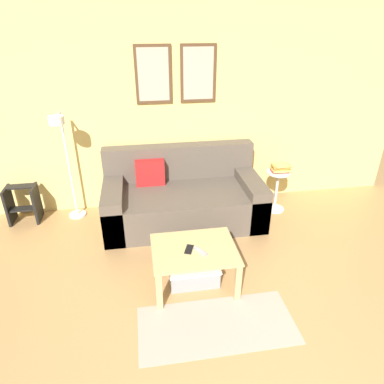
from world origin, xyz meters
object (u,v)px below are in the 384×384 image
at_px(couch, 182,198).
at_px(book_stack, 280,168).
at_px(coffee_table, 194,255).
at_px(remote_control, 200,251).
at_px(cell_phone, 189,249).
at_px(side_table, 277,187).
at_px(step_stool, 23,203).
at_px(storage_bin, 193,272).
at_px(floor_lamp, 64,152).

bearing_deg(couch, book_stack, 1.05).
bearing_deg(coffee_table, remote_control, -51.74).
bearing_deg(cell_phone, remote_control, -8.49).
bearing_deg(side_table, coffee_table, -136.53).
height_order(side_table, step_stool, side_table).
bearing_deg(step_stool, book_stack, -4.20).
bearing_deg(storage_bin, floor_lamp, 134.12).
bearing_deg(coffee_table, cell_phone, -170.80).
xyz_separation_m(floor_lamp, cell_phone, (1.26, -1.40, -0.51)).
distance_m(storage_bin, cell_phone, 0.33).
xyz_separation_m(book_stack, remote_control, (-1.29, -1.31, -0.19)).
xyz_separation_m(floor_lamp, side_table, (2.63, -0.14, -0.60)).
distance_m(remote_control, step_stool, 2.53).
relative_size(floor_lamp, side_table, 2.49).
bearing_deg(couch, cell_phone, -94.85).
xyz_separation_m(storage_bin, step_stool, (-1.94, 1.45, 0.15)).
bearing_deg(floor_lamp, coffee_table, -46.71).
relative_size(couch, remote_control, 12.94).
bearing_deg(floor_lamp, storage_bin, -45.88).
relative_size(couch, book_stack, 7.89).
bearing_deg(floor_lamp, couch, -6.78).
height_order(couch, floor_lamp, floor_lamp).
distance_m(couch, cell_phone, 1.25).
distance_m(couch, remote_control, 1.30).
bearing_deg(couch, remote_control, -90.29).
xyz_separation_m(coffee_table, step_stool, (-1.94, 1.49, -0.08)).
xyz_separation_m(couch, book_stack, (1.28, 0.02, 0.32)).
relative_size(couch, step_stool, 4.10).
bearing_deg(side_table, step_stool, 175.84).
bearing_deg(storage_bin, cell_phone, -135.61).
bearing_deg(side_table, remote_control, -134.05).
bearing_deg(floor_lamp, side_table, -2.95).
distance_m(book_stack, cell_phone, 1.88).
relative_size(floor_lamp, step_stool, 2.93).
relative_size(coffee_table, cell_phone, 5.66).
xyz_separation_m(floor_lamp, remote_control, (1.36, -1.45, -0.51)).
height_order(floor_lamp, step_stool, floor_lamp).
height_order(book_stack, cell_phone, book_stack).
height_order(couch, step_stool, couch).
bearing_deg(remote_control, cell_phone, 120.43).
distance_m(coffee_table, floor_lamp, 2.00).
distance_m(floor_lamp, step_stool, 0.93).
distance_m(coffee_table, storage_bin, 0.24).
height_order(coffee_table, step_stool, step_stool).
height_order(storage_bin, book_stack, book_stack).
bearing_deg(storage_bin, coffee_table, -89.69).
height_order(storage_bin, side_table, side_table).
relative_size(cell_phone, step_stool, 0.30).
xyz_separation_m(coffee_table, book_stack, (1.34, 1.25, 0.28)).
bearing_deg(cell_phone, side_table, 63.06).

